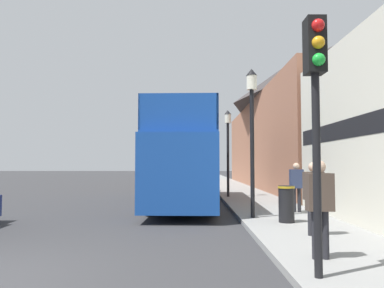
% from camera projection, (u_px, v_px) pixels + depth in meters
% --- Properties ---
extents(ground_plane, '(144.00, 144.00, 0.00)m').
position_uv_depth(ground_plane, '(144.00, 189.00, 26.59)').
color(ground_plane, '#333335').
extents(sidewalk, '(2.93, 108.00, 0.14)m').
position_uv_depth(sidewalk, '(239.00, 191.00, 23.60)').
color(sidewalk, gray).
rests_on(sidewalk, ground_plane).
extents(brick_terrace_rear, '(6.00, 25.87, 9.50)m').
position_uv_depth(brick_terrace_rear, '(289.00, 125.00, 28.56)').
color(brick_terrace_rear, '#9E664C').
rests_on(brick_terrace_rear, ground_plane).
extents(tour_bus, '(2.80, 10.78, 3.98)m').
position_uv_depth(tour_bus, '(186.00, 164.00, 16.41)').
color(tour_bus, '#19479E').
rests_on(tour_bus, ground_plane).
extents(parked_car_ahead_of_bus, '(2.04, 4.19, 1.47)m').
position_uv_depth(parked_car_ahead_of_bus, '(197.00, 181.00, 24.00)').
color(parked_car_ahead_of_bus, navy).
rests_on(parked_car_ahead_of_bus, ground_plane).
extents(pedestrian_nearest, '(0.45, 0.25, 1.72)m').
position_uv_depth(pedestrian_nearest, '(320.00, 199.00, 6.56)').
color(pedestrian_nearest, '#232328').
rests_on(pedestrian_nearest, sidewalk).
extents(pedestrian_second, '(0.45, 0.25, 1.70)m').
position_uv_depth(pedestrian_second, '(314.00, 191.00, 8.71)').
color(pedestrian_second, '#232328').
rests_on(pedestrian_second, sidewalk).
extents(pedestrian_third, '(0.45, 0.24, 1.70)m').
position_uv_depth(pedestrian_third, '(297.00, 182.00, 12.93)').
color(pedestrian_third, '#232328').
rests_on(pedestrian_third, sidewalk).
extents(traffic_signal, '(0.28, 0.42, 3.86)m').
position_uv_depth(traffic_signal, '(316.00, 86.00, 5.57)').
color(traffic_signal, black).
rests_on(traffic_signal, sidewalk).
extents(lamp_post_nearest, '(0.35, 0.35, 4.67)m').
position_uv_depth(lamp_post_nearest, '(252.00, 114.00, 11.75)').
color(lamp_post_nearest, black).
rests_on(lamp_post_nearest, sidewalk).
extents(lamp_post_second, '(0.35, 0.35, 4.44)m').
position_uv_depth(lamp_post_second, '(228.00, 136.00, 19.20)').
color(lamp_post_second, black).
rests_on(lamp_post_second, sidewalk).
extents(litter_bin, '(0.48, 0.48, 1.04)m').
position_uv_depth(litter_bin, '(287.00, 203.00, 10.64)').
color(litter_bin, black).
rests_on(litter_bin, sidewalk).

